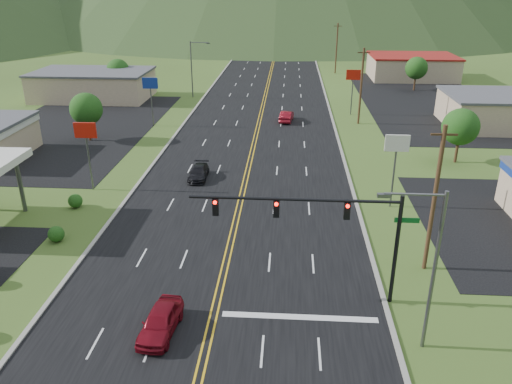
# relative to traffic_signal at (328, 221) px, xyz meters

# --- Properties ---
(traffic_signal) EXTENTS (13.10, 0.43, 7.00)m
(traffic_signal) POSITION_rel_traffic_signal_xyz_m (0.00, 0.00, 0.00)
(traffic_signal) COLOR black
(traffic_signal) RESTS_ON ground
(streetlight_east) EXTENTS (3.28, 0.25, 9.00)m
(streetlight_east) POSITION_rel_traffic_signal_xyz_m (4.70, -4.00, -0.15)
(streetlight_east) COLOR #59595E
(streetlight_east) RESTS_ON ground
(streetlight_west) EXTENTS (3.28, 0.25, 9.00)m
(streetlight_west) POSITION_rel_traffic_signal_xyz_m (-18.16, 56.00, -0.15)
(streetlight_west) COLOR #59595E
(streetlight_west) RESTS_ON ground
(building_west_far) EXTENTS (18.40, 11.40, 4.50)m
(building_west_far) POSITION_rel_traffic_signal_xyz_m (-34.48, 54.00, -3.07)
(building_west_far) COLOR #D1B291
(building_west_far) RESTS_ON ground
(building_east_mid) EXTENTS (14.40, 11.40, 4.30)m
(building_east_mid) POSITION_rel_traffic_signal_xyz_m (25.52, 41.00, -3.17)
(building_east_mid) COLOR #D1B291
(building_east_mid) RESTS_ON ground
(building_east_far) EXTENTS (16.40, 12.40, 4.50)m
(building_east_far) POSITION_rel_traffic_signal_xyz_m (21.52, 76.00, -3.07)
(building_east_far) COLOR #D1B291
(building_east_far) RESTS_ON ground
(pole_sign_west_a) EXTENTS (2.00, 0.18, 6.40)m
(pole_sign_west_a) POSITION_rel_traffic_signal_xyz_m (-20.48, 16.00, -0.28)
(pole_sign_west_a) COLOR #59595E
(pole_sign_west_a) RESTS_ON ground
(pole_sign_west_b) EXTENTS (2.00, 0.18, 6.40)m
(pole_sign_west_b) POSITION_rel_traffic_signal_xyz_m (-20.48, 38.00, -0.28)
(pole_sign_west_b) COLOR #59595E
(pole_sign_west_b) RESTS_ON ground
(pole_sign_east_a) EXTENTS (2.00, 0.18, 6.40)m
(pole_sign_east_a) POSITION_rel_traffic_signal_xyz_m (6.52, 14.00, -0.28)
(pole_sign_east_a) COLOR #59595E
(pole_sign_east_a) RESTS_ON ground
(pole_sign_east_b) EXTENTS (2.00, 0.18, 6.40)m
(pole_sign_east_b) POSITION_rel_traffic_signal_xyz_m (6.52, 46.00, -0.28)
(pole_sign_east_b) COLOR #59595E
(pole_sign_east_b) RESTS_ON ground
(tree_west_a) EXTENTS (3.84, 3.84, 5.82)m
(tree_west_a) POSITION_rel_traffic_signal_xyz_m (-26.48, 31.00, -1.44)
(tree_west_a) COLOR #382314
(tree_west_a) RESTS_ON ground
(tree_west_b) EXTENTS (3.84, 3.84, 5.82)m
(tree_west_b) POSITION_rel_traffic_signal_xyz_m (-31.48, 58.00, -1.44)
(tree_west_b) COLOR #382314
(tree_west_b) RESTS_ON ground
(tree_east_a) EXTENTS (3.84, 3.84, 5.82)m
(tree_east_a) POSITION_rel_traffic_signal_xyz_m (15.52, 26.00, -1.44)
(tree_east_a) COLOR #382314
(tree_east_a) RESTS_ON ground
(tree_east_b) EXTENTS (3.84, 3.84, 5.82)m
(tree_east_b) POSITION_rel_traffic_signal_xyz_m (19.52, 64.00, -1.44)
(tree_east_b) COLOR #382314
(tree_east_b) RESTS_ON ground
(utility_pole_a) EXTENTS (1.60, 0.28, 10.00)m
(utility_pole_a) POSITION_rel_traffic_signal_xyz_m (7.02, 4.00, -0.20)
(utility_pole_a) COLOR #382314
(utility_pole_a) RESTS_ON ground
(utility_pole_b) EXTENTS (1.60, 0.28, 10.00)m
(utility_pole_b) POSITION_rel_traffic_signal_xyz_m (7.02, 41.00, -0.20)
(utility_pole_b) COLOR #382314
(utility_pole_b) RESTS_ON ground
(utility_pole_c) EXTENTS (1.60, 0.28, 10.00)m
(utility_pole_c) POSITION_rel_traffic_signal_xyz_m (7.02, 81.00, -0.20)
(utility_pole_c) COLOR #382314
(utility_pole_c) RESTS_ON ground
(utility_pole_d) EXTENTS (1.60, 0.28, 10.00)m
(utility_pole_d) POSITION_rel_traffic_signal_xyz_m (7.02, 121.00, -0.20)
(utility_pole_d) COLOR #382314
(utility_pole_d) RESTS_ON ground
(car_red_near) EXTENTS (2.07, 4.40, 1.46)m
(car_red_near) POSITION_rel_traffic_signal_xyz_m (-9.15, -3.84, -4.60)
(car_red_near) COLOR maroon
(car_red_near) RESTS_ON ground
(car_dark_mid) EXTENTS (1.74, 4.21, 1.22)m
(car_dark_mid) POSITION_rel_traffic_signal_xyz_m (-11.09, 19.32, -4.72)
(car_dark_mid) COLOR black
(car_dark_mid) RESTS_ON ground
(car_red_far) EXTENTS (2.04, 4.55, 1.45)m
(car_red_far) POSITION_rel_traffic_signal_xyz_m (-2.73, 41.43, -4.61)
(car_red_far) COLOR maroon
(car_red_far) RESTS_ON ground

